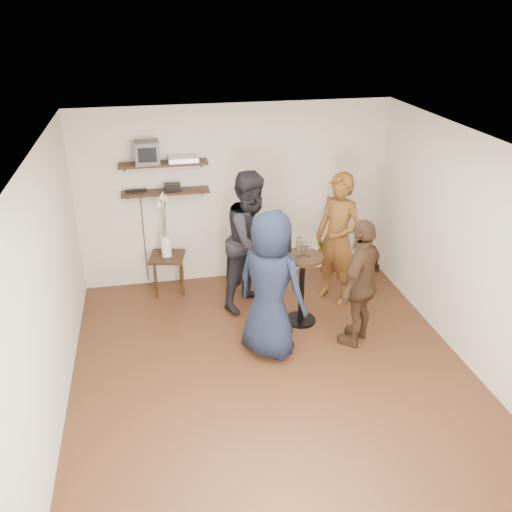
{
  "coord_description": "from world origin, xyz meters",
  "views": [
    {
      "loc": [
        -1.19,
        -4.85,
        3.87
      ],
      "look_at": [
        -0.12,
        0.4,
        1.31
      ],
      "focal_mm": 38.0,
      "sensor_mm": 36.0,
      "label": 1
    }
  ],
  "objects_px": {
    "side_table": "(168,261)",
    "drinks_table": "(302,280)",
    "person_plaid": "(338,239)",
    "person_brown": "(361,283)",
    "radio": "(172,187)",
    "dvd_deck": "(183,159)",
    "crt_monitor": "(147,152)",
    "person_dark": "(253,241)",
    "person_navy": "(270,286)"
  },
  "relations": [
    {
      "from": "side_table",
      "to": "person_navy",
      "type": "bearing_deg",
      "value": -57.85
    },
    {
      "from": "person_plaid",
      "to": "radio",
      "type": "bearing_deg",
      "value": -149.88
    },
    {
      "from": "drinks_table",
      "to": "person_brown",
      "type": "distance_m",
      "value": 0.82
    },
    {
      "from": "dvd_deck",
      "to": "person_navy",
      "type": "height_order",
      "value": "dvd_deck"
    },
    {
      "from": "person_dark",
      "to": "person_navy",
      "type": "height_order",
      "value": "person_dark"
    },
    {
      "from": "side_table",
      "to": "drinks_table",
      "type": "xyz_separation_m",
      "value": [
        1.65,
        -1.18,
        0.14
      ]
    },
    {
      "from": "person_plaid",
      "to": "person_brown",
      "type": "height_order",
      "value": "person_plaid"
    },
    {
      "from": "crt_monitor",
      "to": "side_table",
      "type": "height_order",
      "value": "crt_monitor"
    },
    {
      "from": "radio",
      "to": "person_navy",
      "type": "xyz_separation_m",
      "value": [
        0.95,
        -1.93,
        -0.62
      ]
    },
    {
      "from": "crt_monitor",
      "to": "dvd_deck",
      "type": "xyz_separation_m",
      "value": [
        0.47,
        0.0,
        -0.12
      ]
    },
    {
      "from": "person_plaid",
      "to": "person_navy",
      "type": "bearing_deg",
      "value": -85.62
    },
    {
      "from": "side_table",
      "to": "person_dark",
      "type": "height_order",
      "value": "person_dark"
    },
    {
      "from": "side_table",
      "to": "person_brown",
      "type": "height_order",
      "value": "person_brown"
    },
    {
      "from": "radio",
      "to": "person_plaid",
      "type": "relative_size",
      "value": 0.12
    },
    {
      "from": "person_dark",
      "to": "person_brown",
      "type": "relative_size",
      "value": 1.18
    },
    {
      "from": "crt_monitor",
      "to": "person_navy",
      "type": "xyz_separation_m",
      "value": [
        1.26,
        -1.93,
        -1.12
      ]
    },
    {
      "from": "drinks_table",
      "to": "person_navy",
      "type": "distance_m",
      "value": 0.84
    },
    {
      "from": "dvd_deck",
      "to": "person_brown",
      "type": "relative_size",
      "value": 0.25
    },
    {
      "from": "dvd_deck",
      "to": "person_brown",
      "type": "distance_m",
      "value": 2.91
    },
    {
      "from": "dvd_deck",
      "to": "person_plaid",
      "type": "distance_m",
      "value": 2.36
    },
    {
      "from": "side_table",
      "to": "person_dark",
      "type": "relative_size",
      "value": 0.29
    },
    {
      "from": "person_brown",
      "to": "crt_monitor",
      "type": "bearing_deg",
      "value": -83.79
    },
    {
      "from": "person_dark",
      "to": "person_navy",
      "type": "xyz_separation_m",
      "value": [
        -0.02,
        -1.17,
        -0.06
      ]
    },
    {
      "from": "crt_monitor",
      "to": "drinks_table",
      "type": "height_order",
      "value": "crt_monitor"
    },
    {
      "from": "crt_monitor",
      "to": "person_navy",
      "type": "height_order",
      "value": "crt_monitor"
    },
    {
      "from": "person_navy",
      "to": "person_brown",
      "type": "relative_size",
      "value": 1.11
    },
    {
      "from": "radio",
      "to": "person_brown",
      "type": "relative_size",
      "value": 0.14
    },
    {
      "from": "radio",
      "to": "person_brown",
      "type": "bearing_deg",
      "value": -43.02
    },
    {
      "from": "person_dark",
      "to": "person_navy",
      "type": "relative_size",
      "value": 1.06
    },
    {
      "from": "person_dark",
      "to": "radio",
      "type": "bearing_deg",
      "value": 100.2
    },
    {
      "from": "crt_monitor",
      "to": "drinks_table",
      "type": "xyz_separation_m",
      "value": [
        1.8,
        -1.36,
        -1.4
      ]
    },
    {
      "from": "dvd_deck",
      "to": "person_plaid",
      "type": "height_order",
      "value": "dvd_deck"
    },
    {
      "from": "dvd_deck",
      "to": "side_table",
      "type": "xyz_separation_m",
      "value": [
        -0.32,
        -0.17,
        -1.43
      ]
    },
    {
      "from": "drinks_table",
      "to": "person_dark",
      "type": "relative_size",
      "value": 0.5
    },
    {
      "from": "radio",
      "to": "dvd_deck",
      "type": "bearing_deg",
      "value": 0.0
    },
    {
      "from": "radio",
      "to": "person_navy",
      "type": "distance_m",
      "value": 2.24
    },
    {
      "from": "dvd_deck",
      "to": "radio",
      "type": "height_order",
      "value": "dvd_deck"
    },
    {
      "from": "person_plaid",
      "to": "person_brown",
      "type": "distance_m",
      "value": 1.06
    },
    {
      "from": "side_table",
      "to": "drinks_table",
      "type": "distance_m",
      "value": 2.04
    },
    {
      "from": "radio",
      "to": "person_brown",
      "type": "distance_m",
      "value": 2.9
    },
    {
      "from": "person_dark",
      "to": "dvd_deck",
      "type": "bearing_deg",
      "value": 94.74
    },
    {
      "from": "radio",
      "to": "side_table",
      "type": "height_order",
      "value": "radio"
    },
    {
      "from": "radio",
      "to": "person_dark",
      "type": "bearing_deg",
      "value": -38.13
    },
    {
      "from": "side_table",
      "to": "person_brown",
      "type": "relative_size",
      "value": 0.35
    },
    {
      "from": "person_dark",
      "to": "person_navy",
      "type": "distance_m",
      "value": 1.17
    },
    {
      "from": "drinks_table",
      "to": "person_plaid",
      "type": "relative_size",
      "value": 0.52
    },
    {
      "from": "person_navy",
      "to": "radio",
      "type": "bearing_deg",
      "value": -20.07
    },
    {
      "from": "drinks_table",
      "to": "person_plaid",
      "type": "height_order",
      "value": "person_plaid"
    },
    {
      "from": "radio",
      "to": "drinks_table",
      "type": "height_order",
      "value": "radio"
    },
    {
      "from": "drinks_table",
      "to": "person_navy",
      "type": "bearing_deg",
      "value": -133.65
    }
  ]
}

